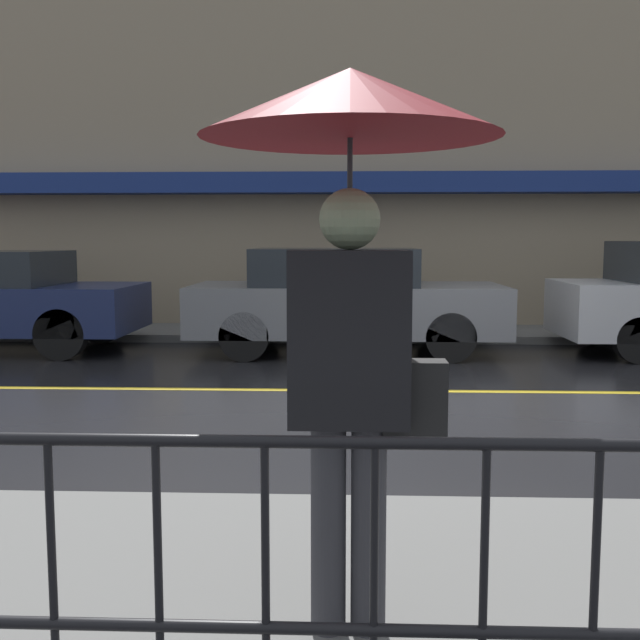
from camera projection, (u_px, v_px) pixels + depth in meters
ground_plane at (481, 392)px, 8.05m from camera, size 80.00×80.00×0.00m
sidewalk_far at (434, 334)px, 12.54m from camera, size 28.00×1.71×0.12m
lane_marking at (481, 391)px, 8.05m from camera, size 25.20×0.12×0.01m
building_storefront at (431, 138)px, 13.15m from camera, size 28.00×0.85×6.89m
pedestrian at (351, 187)px, 2.73m from camera, size 1.10×1.10×2.13m
car_grey at (344, 299)px, 10.76m from camera, size 4.44×1.87×1.50m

